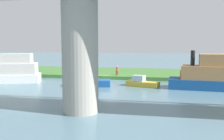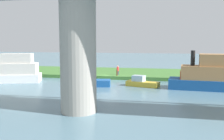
{
  "view_description": "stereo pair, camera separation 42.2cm",
  "coord_description": "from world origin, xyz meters",
  "px_view_note": "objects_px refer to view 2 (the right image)",
  "views": [
    {
      "loc": [
        -7.61,
        37.14,
        5.72
      ],
      "look_at": [
        -1.43,
        5.0,
        2.0
      ],
      "focal_mm": 42.11,
      "sensor_mm": 36.0,
      "label": 1
    },
    {
      "loc": [
        -8.03,
        37.05,
        5.72
      ],
      "look_at": [
        -1.43,
        5.0,
        2.0
      ],
      "focal_mm": 42.11,
      "sensor_mm": 36.0,
      "label": 2
    }
  ],
  "objects_px": {
    "motorboat_red": "(88,81)",
    "bridge_pylon": "(78,54)",
    "skiff_small": "(142,83)",
    "person_on_bank": "(118,70)",
    "motorboat_white": "(211,75)",
    "pontoon_yellow": "(11,71)",
    "mooring_post": "(117,73)"
  },
  "relations": [
    {
      "from": "bridge_pylon",
      "to": "skiff_small",
      "type": "xyz_separation_m",
      "value": [
        -3.86,
        -12.76,
        -4.14
      ]
    },
    {
      "from": "motorboat_red",
      "to": "bridge_pylon",
      "type": "bearing_deg",
      "value": 103.14
    },
    {
      "from": "mooring_post",
      "to": "skiff_small",
      "type": "distance_m",
      "value": 6.91
    },
    {
      "from": "mooring_post",
      "to": "skiff_small",
      "type": "xyz_separation_m",
      "value": [
        -4.15,
        5.5,
        -0.46
      ]
    },
    {
      "from": "motorboat_white",
      "to": "motorboat_red",
      "type": "xyz_separation_m",
      "value": [
        14.65,
        0.54,
        -1.07
      ]
    },
    {
      "from": "person_on_bank",
      "to": "mooring_post",
      "type": "xyz_separation_m",
      "value": [
        -0.1,
        1.17,
        -0.26
      ]
    },
    {
      "from": "pontoon_yellow",
      "to": "skiff_small",
      "type": "distance_m",
      "value": 17.91
    },
    {
      "from": "pontoon_yellow",
      "to": "motorboat_red",
      "type": "distance_m",
      "value": 11.38
    },
    {
      "from": "pontoon_yellow",
      "to": "motorboat_white",
      "type": "height_order",
      "value": "motorboat_white"
    },
    {
      "from": "motorboat_white",
      "to": "bridge_pylon",
      "type": "bearing_deg",
      "value": 45.63
    },
    {
      "from": "person_on_bank",
      "to": "motorboat_white",
      "type": "xyz_separation_m",
      "value": [
        -12.32,
        7.24,
        0.48
      ]
    },
    {
      "from": "bridge_pylon",
      "to": "motorboat_red",
      "type": "bearing_deg",
      "value": -76.86
    },
    {
      "from": "pontoon_yellow",
      "to": "motorboat_white",
      "type": "distance_m",
      "value": 25.95
    },
    {
      "from": "bridge_pylon",
      "to": "mooring_post",
      "type": "bearing_deg",
      "value": -89.08
    },
    {
      "from": "person_on_bank",
      "to": "skiff_small",
      "type": "distance_m",
      "value": 7.94
    },
    {
      "from": "motorboat_red",
      "to": "skiff_small",
      "type": "bearing_deg",
      "value": -170.43
    },
    {
      "from": "motorboat_white",
      "to": "skiff_small",
      "type": "distance_m",
      "value": 8.18
    },
    {
      "from": "motorboat_white",
      "to": "skiff_small",
      "type": "xyz_separation_m",
      "value": [
        8.07,
        -0.57,
        -1.2
      ]
    },
    {
      "from": "bridge_pylon",
      "to": "motorboat_red",
      "type": "distance_m",
      "value": 12.62
    },
    {
      "from": "bridge_pylon",
      "to": "motorboat_red",
      "type": "height_order",
      "value": "bridge_pylon"
    },
    {
      "from": "skiff_small",
      "to": "mooring_post",
      "type": "bearing_deg",
      "value": -52.96
    },
    {
      "from": "motorboat_red",
      "to": "mooring_post",
      "type": "bearing_deg",
      "value": -110.17
    },
    {
      "from": "mooring_post",
      "to": "motorboat_red",
      "type": "xyz_separation_m",
      "value": [
        2.43,
        6.61,
        -0.33
      ]
    },
    {
      "from": "pontoon_yellow",
      "to": "skiff_small",
      "type": "bearing_deg",
      "value": -179.46
    },
    {
      "from": "skiff_small",
      "to": "motorboat_red",
      "type": "xyz_separation_m",
      "value": [
        6.58,
        1.11,
        0.13
      ]
    },
    {
      "from": "bridge_pylon",
      "to": "skiff_small",
      "type": "bearing_deg",
      "value": -106.83
    },
    {
      "from": "bridge_pylon",
      "to": "person_on_bank",
      "type": "relative_size",
      "value": 6.66
    },
    {
      "from": "motorboat_white",
      "to": "motorboat_red",
      "type": "bearing_deg",
      "value": 2.12
    },
    {
      "from": "pontoon_yellow",
      "to": "skiff_small",
      "type": "relative_size",
      "value": 2.05
    },
    {
      "from": "motorboat_white",
      "to": "motorboat_red",
      "type": "distance_m",
      "value": 14.7
    },
    {
      "from": "pontoon_yellow",
      "to": "motorboat_white",
      "type": "xyz_separation_m",
      "value": [
        -25.95,
        0.4,
        0.1
      ]
    },
    {
      "from": "person_on_bank",
      "to": "motorboat_red",
      "type": "xyz_separation_m",
      "value": [
        2.33,
        7.78,
        -0.59
      ]
    }
  ]
}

